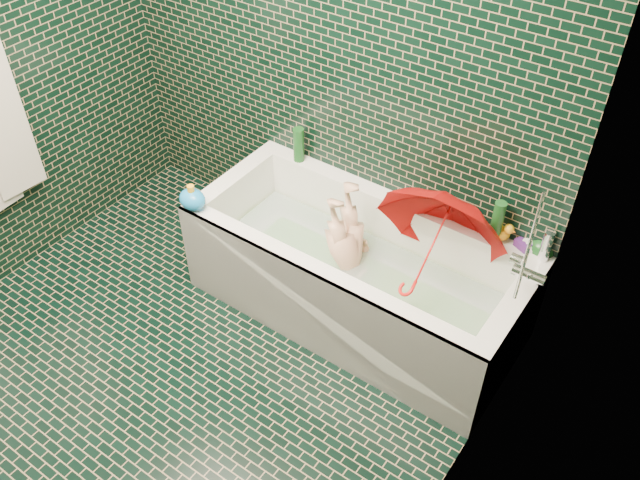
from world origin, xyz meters
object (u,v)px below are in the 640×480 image
Objects in this scene: child at (349,260)px; bath_toy at (192,199)px; umbrella at (432,247)px; rubber_duck at (502,232)px; bathtub at (355,283)px.

bath_toy is (-0.72, -0.35, 0.30)m from child.
umbrella is 0.35m from rubber_duck.
bath_toy reaches higher than rubber_duck.
child is (-0.06, 0.04, 0.10)m from bathtub.
umbrella is 1.20m from bath_toy.
bathtub is 2.07× the size of child.
child is 0.78m from rubber_duck.
child is 6.48× the size of rubber_duck.
rubber_duck is at bearing 19.12° from bath_toy.
bathtub is at bearing -159.40° from umbrella.
bathtub is 0.52m from umbrella.
bath_toy is at bearing -63.16° from child.
bathtub is 10.91× the size of bath_toy.
bathtub reaches higher than child.
child is 0.85m from bath_toy.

